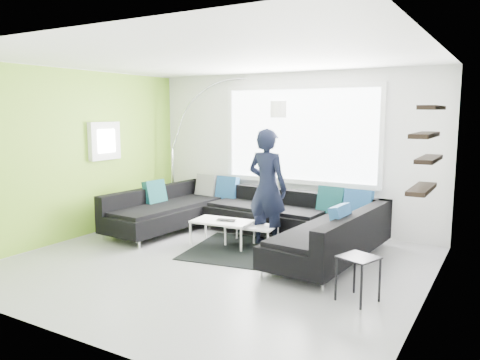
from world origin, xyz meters
name	(u,v)px	position (x,y,z in m)	size (l,w,h in m)	color
ground	(215,264)	(0.00, 0.00, 0.00)	(5.50, 5.50, 0.00)	gray
room_shell	(224,133)	(0.04, 0.21, 1.81)	(5.54, 5.04, 2.82)	silver
sectional_sofa	(241,220)	(-0.20, 1.06, 0.39)	(4.24, 2.83, 0.87)	black
rug	(263,252)	(0.34, 0.80, 0.01)	(2.21, 1.61, 0.01)	black
coffee_table	(237,233)	(-0.21, 0.95, 0.20)	(1.20, 0.70, 0.39)	white
arc_lamp	(172,149)	(-2.37, 2.07, 1.37)	(2.58, 1.13, 2.74)	white
side_table	(358,279)	(2.10, -0.29, 0.26)	(0.38, 0.38, 0.52)	black
person	(267,188)	(0.20, 1.21, 0.92)	(0.72, 0.51, 1.85)	black
laptop	(225,221)	(-0.34, 0.82, 0.41)	(0.34, 0.26, 0.02)	black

